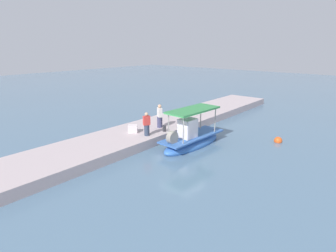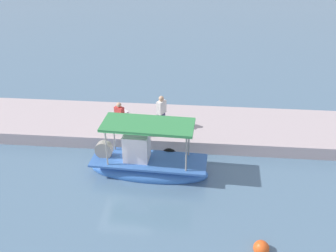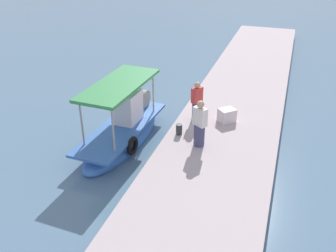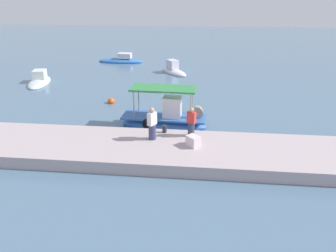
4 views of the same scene
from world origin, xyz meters
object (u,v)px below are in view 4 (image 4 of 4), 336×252
at_px(moored_boat_near, 174,71).
at_px(moored_boat_far, 39,81).
at_px(fisherman_near_bollard, 152,125).
at_px(marker_buoy, 111,102).
at_px(moored_boat_mid, 121,61).
at_px(mooring_bollard, 165,129).
at_px(main_fishing_boat, 165,120).
at_px(fisherman_by_crate, 191,123).
at_px(cargo_crate, 193,141).

distance_m(moored_boat_near, moored_boat_far, 13.11).
distance_m(fisherman_near_bollard, marker_buoy, 8.71).
bearing_deg(moored_boat_near, moored_boat_far, -156.63).
bearing_deg(fisherman_near_bollard, moored_boat_far, 135.18).
bearing_deg(moored_boat_mid, moored_boat_near, -35.14).
relative_size(marker_buoy, moored_boat_near, 0.14).
height_order(mooring_bollard, moored_boat_near, moored_boat_near).
bearing_deg(fisherman_near_bollard, moored_boat_mid, 107.68).
bearing_deg(moored_boat_far, main_fishing_boat, -35.67).
bearing_deg(moored_boat_near, fisherman_by_crate, -81.84).
relative_size(marker_buoy, moored_boat_mid, 0.11).
distance_m(fisherman_near_bollard, moored_boat_near, 17.59).
bearing_deg(mooring_bollard, moored_boat_far, 138.65).
height_order(moored_boat_mid, moored_boat_far, moored_boat_far).
relative_size(fisherman_by_crate, mooring_bollard, 3.89).
xyz_separation_m(moored_boat_near, moored_boat_far, (-12.03, -5.20, -0.05)).
bearing_deg(main_fishing_boat, cargo_crate, -63.70).
bearing_deg(cargo_crate, marker_buoy, 128.94).
bearing_deg(moored_boat_mid, mooring_bollard, -70.29).
height_order(fisherman_near_bollard, moored_boat_mid, fisherman_near_bollard).
bearing_deg(cargo_crate, main_fishing_boat, 116.30).
relative_size(fisherman_near_bollard, moored_boat_mid, 0.34).
relative_size(mooring_bollard, moored_boat_near, 0.11).
xyz_separation_m(fisherman_near_bollard, cargo_crate, (2.20, -0.61, -0.53)).
height_order(fisherman_near_bollard, marker_buoy, fisherman_near_bollard).
relative_size(moored_boat_near, moored_boat_far, 0.83).
height_order(main_fishing_boat, moored_boat_near, main_fishing_boat).
relative_size(main_fishing_boat, moored_boat_near, 1.37).
relative_size(main_fishing_boat, fisherman_near_bollard, 3.06).
relative_size(fisherman_by_crate, marker_buoy, 2.89).
height_order(mooring_bollard, marker_buoy, mooring_bollard).
height_order(fisherman_by_crate, moored_boat_far, fisherman_by_crate).
xyz_separation_m(main_fishing_boat, moored_boat_mid, (-7.42, 19.07, -0.29)).
xyz_separation_m(fisherman_by_crate, mooring_bollard, (-1.49, 0.29, -0.53)).
bearing_deg(fisherman_by_crate, mooring_bollard, 169.04).
xyz_separation_m(main_fishing_boat, fisherman_near_bollard, (-0.32, -3.20, 0.96)).
bearing_deg(moored_boat_mid, moored_boat_far, -118.18).
xyz_separation_m(fisherman_by_crate, moored_boat_mid, (-9.14, 21.62, -1.18)).
relative_size(fisherman_near_bollard, cargo_crate, 2.79).
bearing_deg(cargo_crate, fisherman_near_bollard, 164.54).
distance_m(main_fishing_boat, moored_boat_mid, 20.46).
relative_size(mooring_bollard, cargo_crate, 0.66).
relative_size(fisherman_near_bollard, moored_boat_far, 0.37).
xyz_separation_m(fisherman_near_bollard, marker_buoy, (-4.31, 7.45, -1.34)).
relative_size(fisherman_near_bollard, marker_buoy, 3.15).
distance_m(cargo_crate, moored_boat_near, 18.34).
distance_m(mooring_bollard, marker_buoy, 8.17).
height_order(fisherman_by_crate, moored_boat_mid, fisherman_by_crate).
xyz_separation_m(cargo_crate, marker_buoy, (-6.51, 8.06, -0.80)).
bearing_deg(mooring_bollard, main_fishing_boat, 95.76).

